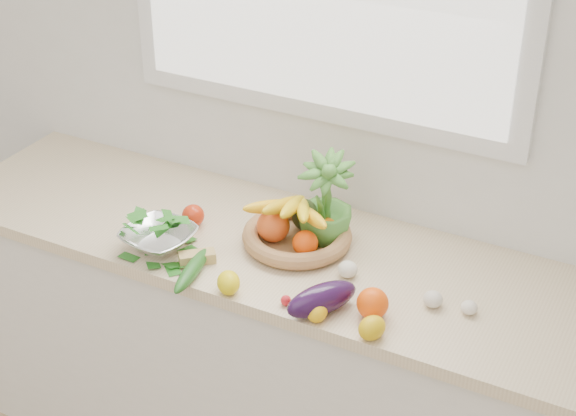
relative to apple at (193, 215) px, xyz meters
The scene contains 18 objects.
back_wall 0.60m from the apple, 49.24° to the left, with size 4.50×0.02×2.70m, color white.
counter_cabinet 0.58m from the apple, ahead, with size 2.20×0.58×0.86m, color silver.
countertop 0.29m from the apple, ahead, with size 2.24×0.62×0.04m, color beige.
orange_loose 0.70m from the apple, 14.23° to the right, with size 0.09×0.09×0.09m, color #FB4F07.
lemon_a 0.61m from the apple, 24.59° to the right, with size 0.06×0.07×0.06m, color #F6B40D.
lemon_b 0.75m from the apple, 19.71° to the right, with size 0.06×0.08×0.06m, color gold.
lemon_c 0.38m from the apple, 42.23° to the right, with size 0.06×0.08×0.06m, color yellow.
apple is the anchor object (origin of this frame).
ginger 0.21m from the apple, 54.14° to the right, with size 0.11×0.04×0.03m, color tan.
garlic_a 0.54m from the apple, ahead, with size 0.06×0.06×0.05m, color white.
garlic_b 0.81m from the apple, ahead, with size 0.05×0.05×0.05m, color beige.
garlic_c 0.90m from the apple, ahead, with size 0.05×0.05×0.04m, color silver.
eggplant 0.59m from the apple, 21.53° to the right, with size 0.08×0.21×0.09m, color #250D32.
cucumber 0.28m from the apple, 57.87° to the right, with size 0.04×0.24×0.04m, color #1C5C1B.
radish 0.51m from the apple, 27.42° to the right, with size 0.03×0.03×0.03m, color red.
potted_herb 0.43m from the apple, 15.89° to the left, with size 0.17×0.17×0.31m, color #488A32.
fruit_basket 0.34m from the apple, ahead, with size 0.38×0.38×0.18m.
colander_with_spinach 0.17m from the apple, 95.40° to the right, with size 0.23×0.23×0.11m.
Camera 1 is at (1.07, -0.02, 2.35)m, focal length 55.00 mm.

